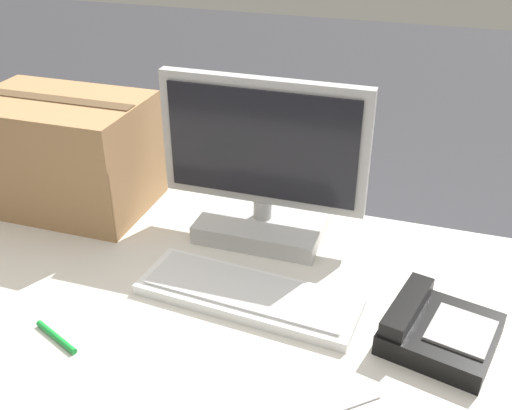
{
  "coord_description": "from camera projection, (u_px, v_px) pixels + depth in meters",
  "views": [
    {
      "loc": [
        0.36,
        -0.89,
        1.5
      ],
      "look_at": [
        0.02,
        0.16,
        0.87
      ],
      "focal_mm": 42.0,
      "sensor_mm": 36.0,
      "label": 1
    }
  ],
  "objects": [
    {
      "name": "monitor",
      "position": [
        263.0,
        174.0,
        1.38
      ],
      "size": [
        0.48,
        0.2,
        0.39
      ],
      "color": "#B7B7B7",
      "rests_on": "office_desk"
    },
    {
      "name": "keyboard",
      "position": [
        248.0,
        294.0,
        1.22
      ],
      "size": [
        0.47,
        0.19,
        0.03
      ],
      "rotation": [
        0.0,
        0.0,
        -0.08
      ],
      "color": "silver",
      "rests_on": "office_desk"
    },
    {
      "name": "pen_marker",
      "position": [
        56.0,
        337.0,
        1.12
      ],
      "size": [
        0.12,
        0.06,
        0.01
      ],
      "rotation": [
        0.0,
        0.0,
        5.87
      ],
      "color": "#198C33",
      "rests_on": "office_desk"
    },
    {
      "name": "desk_phone",
      "position": [
        437.0,
        330.0,
        1.11
      ],
      "size": [
        0.23,
        0.23,
        0.07
      ],
      "rotation": [
        0.0,
        0.0,
        -0.24
      ],
      "color": "black",
      "rests_on": "office_desk"
    },
    {
      "name": "cardboard_box",
      "position": [
        64.0,
        153.0,
        1.52
      ],
      "size": [
        0.42,
        0.28,
        0.29
      ],
      "rotation": [
        0.0,
        0.0,
        0.0
      ],
      "color": "#9E754C",
      "rests_on": "office_desk"
    }
  ]
}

